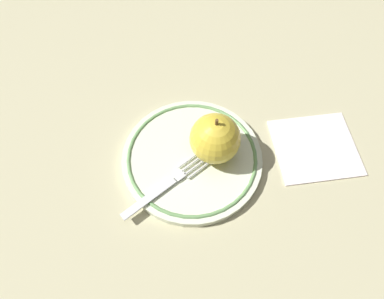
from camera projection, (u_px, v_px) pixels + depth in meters
name	position (u px, v px, depth m)	size (l,w,h in m)	color
ground_plane	(190.00, 156.00, 0.62)	(2.00, 2.00, 0.00)	#B8B28A
plate	(192.00, 158.00, 0.60)	(0.23, 0.23, 0.02)	silver
apple_red_whole	(215.00, 139.00, 0.57)	(0.08, 0.08, 0.09)	gold
fork	(167.00, 185.00, 0.57)	(0.11, 0.16, 0.00)	silver
napkin_folded	(315.00, 147.00, 0.62)	(0.13, 0.12, 0.01)	white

